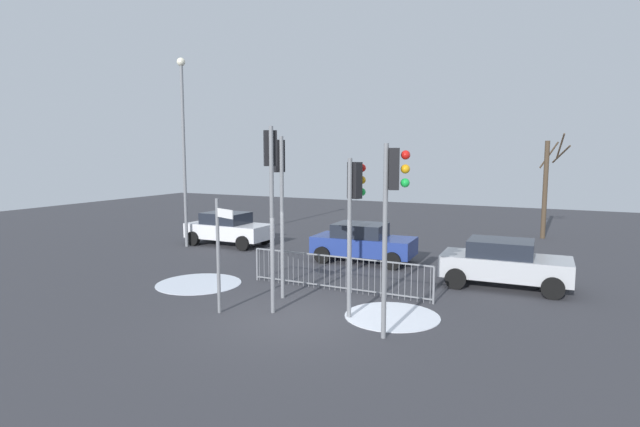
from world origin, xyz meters
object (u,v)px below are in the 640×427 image
(traffic_light_mid_right, at_px, (392,197))
(car_silver_far, at_px, (504,263))
(street_lamp, at_px, (183,136))
(traffic_light_rear_right, at_px, (279,180))
(bare_tree_left, at_px, (546,186))
(traffic_light_foreground_right, at_px, (354,201))
(car_white_near, at_px, (228,228))
(car_blue_trailing, at_px, (363,242))
(traffic_light_rear_left, at_px, (271,177))
(direction_sign_post, at_px, (219,250))

(traffic_light_mid_right, height_order, car_silver_far, traffic_light_mid_right)
(traffic_light_mid_right, bearing_deg, street_lamp, -142.20)
(traffic_light_rear_right, distance_m, bare_tree_left, 15.74)
(traffic_light_foreground_right, relative_size, car_white_near, 1.05)
(car_silver_far, xyz_separation_m, car_white_near, (-11.99, 2.16, 0.00))
(traffic_light_foreground_right, relative_size, traffic_light_rear_right, 0.87)
(car_blue_trailing, bearing_deg, car_white_near, 171.70)
(traffic_light_rear_left, xyz_separation_m, car_silver_far, (5.19, 5.20, -2.75))
(car_blue_trailing, xyz_separation_m, bare_tree_left, (6.01, 8.87, 1.79))
(car_white_near, xyz_separation_m, bare_tree_left, (12.76, 8.19, 1.79))
(traffic_light_mid_right, relative_size, direction_sign_post, 1.45)
(direction_sign_post, xyz_separation_m, car_blue_trailing, (1.06, 7.43, -0.91))
(traffic_light_rear_left, bearing_deg, car_white_near, 93.33)
(direction_sign_post, distance_m, bare_tree_left, 17.80)
(traffic_light_mid_right, distance_m, traffic_light_foreground_right, 1.70)
(bare_tree_left, bearing_deg, car_blue_trailing, -124.11)
(traffic_light_mid_right, height_order, bare_tree_left, bare_tree_left)
(car_silver_far, distance_m, car_blue_trailing, 5.44)
(car_blue_trailing, relative_size, bare_tree_left, 0.77)
(traffic_light_mid_right, distance_m, direction_sign_post, 4.75)
(direction_sign_post, xyz_separation_m, car_white_near, (-5.69, 8.11, -0.91))
(traffic_light_mid_right, xyz_separation_m, street_lamp, (-11.61, 6.73, 1.69))
(traffic_light_rear_left, bearing_deg, street_lamp, 103.52)
(car_blue_trailing, bearing_deg, bare_tree_left, 53.34)
(car_white_near, height_order, street_lamp, street_lamp)
(traffic_light_mid_right, height_order, traffic_light_foreground_right, traffic_light_mid_right)
(traffic_light_mid_right, relative_size, traffic_light_rear_left, 0.90)
(car_blue_trailing, height_order, street_lamp, street_lamp)
(traffic_light_rear_left, bearing_deg, direction_sign_post, 174.89)
(traffic_light_foreground_right, height_order, car_white_near, traffic_light_foreground_right)
(traffic_light_rear_left, distance_m, bare_tree_left, 16.69)
(traffic_light_rear_left, bearing_deg, traffic_light_rear_right, 72.32)
(traffic_light_rear_right, bearing_deg, car_silver_far, -29.94)
(traffic_light_rear_left, bearing_deg, bare_tree_left, 29.64)
(traffic_light_rear_left, height_order, bare_tree_left, bare_tree_left)
(direction_sign_post, relative_size, car_blue_trailing, 0.77)
(traffic_light_mid_right, bearing_deg, bare_tree_left, 148.83)
(car_silver_far, height_order, car_white_near, same)
(street_lamp, bearing_deg, car_white_near, 39.13)
(traffic_light_foreground_right, relative_size, traffic_light_rear_left, 0.84)
(traffic_light_rear_left, xyz_separation_m, car_blue_trailing, (-0.04, 6.68, -2.75))
(traffic_light_rear_right, bearing_deg, traffic_light_mid_right, -89.15)
(traffic_light_rear_left, xyz_separation_m, bare_tree_left, (5.97, 15.56, -0.96))
(traffic_light_mid_right, xyz_separation_m, car_blue_trailing, (-3.44, 7.20, -2.42))
(traffic_light_mid_right, bearing_deg, direction_sign_post, -109.17)
(car_white_near, bearing_deg, traffic_light_foreground_right, -37.15)
(traffic_light_foreground_right, height_order, car_blue_trailing, traffic_light_foreground_right)
(street_lamp, bearing_deg, traffic_light_rear_left, -37.11)
(traffic_light_rear_right, height_order, traffic_light_rear_left, traffic_light_rear_left)
(traffic_light_rear_right, distance_m, direction_sign_post, 2.67)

